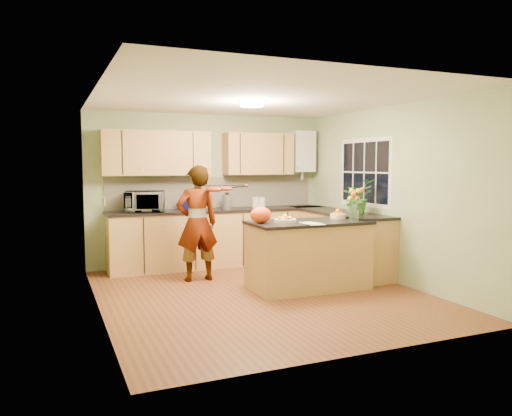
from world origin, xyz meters
name	(u,v)px	position (x,y,z in m)	size (l,w,h in m)	color
floor	(261,294)	(0.00, 0.00, 0.00)	(4.50, 4.50, 0.00)	#5B301A
ceiling	(261,98)	(0.00, 0.00, 2.50)	(4.00, 4.50, 0.02)	silver
wall_back	(208,189)	(0.00, 2.25, 1.25)	(4.00, 0.02, 2.50)	gray
wall_front	(364,214)	(0.00, -2.25, 1.25)	(4.00, 0.02, 2.50)	gray
wall_left	(97,202)	(-2.00, 0.00, 1.25)	(0.02, 4.50, 2.50)	gray
wall_right	(389,194)	(2.00, 0.00, 1.25)	(0.02, 4.50, 2.50)	gray
back_counter	(220,237)	(0.10, 1.95, 0.47)	(3.64, 0.62, 0.94)	#A27941
right_counter	(338,241)	(1.70, 0.85, 0.47)	(0.62, 2.24, 0.94)	#A27941
splashback	(214,192)	(0.10, 2.23, 1.20)	(3.60, 0.02, 0.52)	beige
upper_cabinets	(201,153)	(-0.18, 2.08, 1.85)	(3.20, 0.34, 0.70)	#A27941
boiler	(302,152)	(1.70, 2.09, 1.90)	(0.40, 0.30, 0.86)	silver
window_right	(365,172)	(1.99, 0.60, 1.55)	(0.01, 1.30, 1.05)	silver
light_switch	(104,201)	(-1.99, -0.60, 1.30)	(0.02, 0.09, 0.09)	silver
ceiling_lamp	(252,104)	(0.00, 0.30, 2.46)	(0.30, 0.30, 0.07)	#FFEABF
peninsula_island	(308,255)	(0.70, 0.01, 0.46)	(1.60, 0.82, 0.91)	#A27941
fruit_dish	(285,219)	(0.35, 0.01, 0.96)	(0.29, 0.29, 0.10)	beige
orange_bowl	(338,215)	(1.25, 0.16, 0.97)	(0.22, 0.22, 0.13)	beige
flower_vase	(355,196)	(1.30, -0.17, 1.25)	(0.27, 0.27, 0.50)	silver
orange_bag	(261,215)	(0.03, 0.06, 1.02)	(0.28, 0.24, 0.21)	#EC4813
papers	(313,224)	(0.60, -0.29, 0.92)	(0.21, 0.29, 0.01)	white
violinist	(197,223)	(-0.55, 1.04, 0.83)	(0.61, 0.40, 1.66)	tan
violin	(215,189)	(-0.35, 0.82, 1.33)	(0.62, 0.25, 0.12)	#4A1704
microwave	(145,201)	(-1.12, 1.93, 1.10)	(0.58, 0.39, 0.32)	silver
blue_box	(192,203)	(-0.38, 1.94, 1.06)	(0.29, 0.21, 0.23)	navy
kettle	(227,201)	(0.24, 1.98, 1.07)	(0.17, 0.17, 0.31)	#B5B5B9
jar_cream	(256,202)	(0.76, 1.97, 1.03)	(0.12, 0.12, 0.18)	beige
jar_white	(262,203)	(0.84, 1.89, 1.03)	(0.12, 0.12, 0.18)	silver
potted_plant	(357,197)	(1.70, 0.35, 1.20)	(0.47, 0.40, 0.52)	#2D7025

